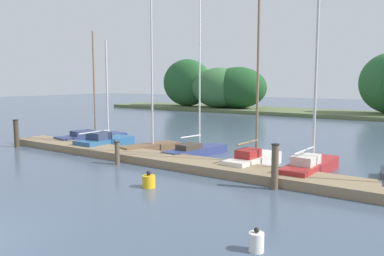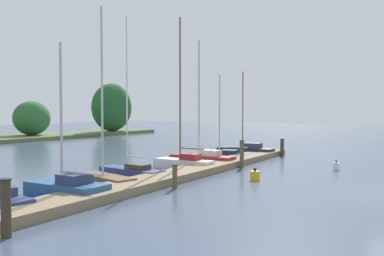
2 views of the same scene
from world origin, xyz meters
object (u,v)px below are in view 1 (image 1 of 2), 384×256
sailboat_0 (93,136)px  sailboat_3 (197,149)px  mooring_piling_1 (117,153)px  channel_buoy_0 (256,242)px  sailboat_5 (311,165)px  mooring_piling_0 (16,133)px  sailboat_1 (106,141)px  sailboat_4 (254,156)px  sailboat_2 (151,145)px  mooring_piling_2 (275,167)px  channel_buoy_1 (149,181)px

sailboat_0 → sailboat_3: size_ratio=0.82×
mooring_piling_1 → channel_buoy_0: (9.11, -4.65, -0.29)m
sailboat_5 → mooring_piling_0: bearing=101.6°
sailboat_1 → sailboat_3: size_ratio=0.73×
sailboat_0 → mooring_piling_1: sailboat_0 is taller
sailboat_4 → sailboat_2: bearing=89.5°
sailboat_1 → channel_buoy_0: (12.71, -7.28, -0.17)m
sailboat_3 → mooring_piling_2: (5.69, -3.56, 0.47)m
sailboat_2 → mooring_piling_1: bearing=-151.6°
sailboat_2 → sailboat_3: sailboat_3 is taller
mooring_piling_0 → sailboat_2: bearing=24.2°
sailboat_2 → sailboat_3: bearing=-63.2°
mooring_piling_1 → channel_buoy_1: 4.27m
sailboat_3 → sailboat_1: bearing=110.6°
sailboat_0 → sailboat_1: sailboat_0 is taller
sailboat_0 → mooring_piling_1: size_ratio=6.50×
mooring_piling_0 → mooring_piling_2: mooring_piling_2 is taller
sailboat_0 → sailboat_1: 2.67m
sailboat_1 → channel_buoy_0: bearing=-120.6°
sailboat_2 → mooring_piling_1: (0.83, -3.22, 0.13)m
mooring_piling_1 → channel_buoy_0: bearing=-27.0°
sailboat_1 → sailboat_3: bearing=-78.4°
sailboat_0 → sailboat_4: size_ratio=0.78×
sailboat_1 → sailboat_0: bearing=64.2°
mooring_piling_1 → channel_buoy_1: mooring_piling_1 is taller
channel_buoy_0 → mooring_piling_1: bearing=153.0°
sailboat_1 → sailboat_5: 11.26m
sailboat_1 → mooring_piling_1: sailboat_1 is taller
sailboat_0 → mooring_piling_0: size_ratio=4.28×
mooring_piling_0 → channel_buoy_0: bearing=-15.2°
sailboat_0 → sailboat_5: size_ratio=0.88×
sailboat_2 → mooring_piling_1: sailboat_2 is taller
sailboat_3 → channel_buoy_1: (2.05, -5.87, -0.10)m
sailboat_5 → mooring_piling_2: (-0.29, -2.82, 0.38)m
sailboat_5 → channel_buoy_0: size_ratio=13.94×
sailboat_1 → channel_buoy_1: bearing=-123.6°
sailboat_3 → mooring_piling_1: 4.15m
sailboat_3 → sailboat_4: bearing=-95.6°
sailboat_1 → mooring_piling_2: (10.97, -2.40, 0.41)m
sailboat_3 → channel_buoy_0: 11.25m
mooring_piling_1 → sailboat_0: bearing=148.0°
mooring_piling_2 → channel_buoy_0: bearing=-70.3°
sailboat_2 → mooring_piling_2: sailboat_2 is taller
sailboat_5 → mooring_piling_1: size_ratio=7.39×
sailboat_5 → channel_buoy_0: bearing=-168.8°
sailboat_3 → sailboat_5: bearing=-88.9°
mooring_piling_1 → sailboat_2: bearing=104.5°
sailboat_2 → mooring_piling_0: 7.85m
mooring_piling_0 → sailboat_5: bearing=11.0°
sailboat_3 → sailboat_5: (5.98, -0.74, 0.08)m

